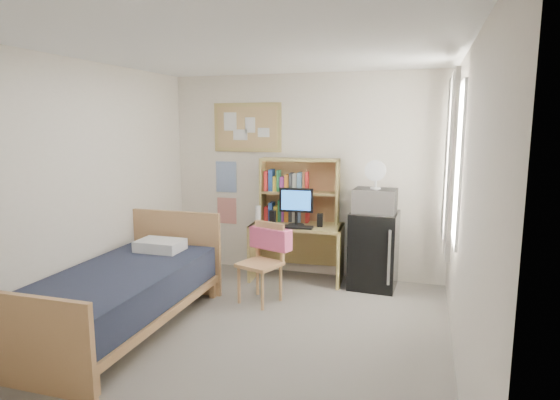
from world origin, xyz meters
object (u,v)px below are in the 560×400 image
(desk_chair, at_px, (260,264))
(speaker_right, at_px, (320,220))
(bed, at_px, (121,300))
(mini_fridge, at_px, (374,250))
(microwave, at_px, (375,201))
(desk, at_px, (297,252))
(bulletin_board, at_px, (247,127))
(desk_fan, at_px, (376,176))
(monitor, at_px, (296,208))
(speaker_left, at_px, (273,218))

(desk_chair, distance_m, speaker_right, 1.03)
(desk_chair, bearing_deg, speaker_right, 78.15)
(desk_chair, relative_size, bed, 0.41)
(mini_fridge, height_order, bed, mini_fridge)
(speaker_right, bearing_deg, microwave, -0.88)
(desk, xyz_separation_m, speaker_right, (0.30, -0.04, 0.44))
(desk_chair, xyz_separation_m, mini_fridge, (1.15, 0.88, 0.02))
(mini_fridge, bearing_deg, desk, -176.42)
(bulletin_board, bearing_deg, bed, -101.75)
(desk_fan, bearing_deg, desk_chair, -140.32)
(monitor, bearing_deg, mini_fridge, 0.59)
(desk, bearing_deg, desk_chair, -106.16)
(mini_fridge, xyz_separation_m, desk_fan, (-0.00, -0.02, 0.90))
(desk, distance_m, bed, 2.29)
(bed, bearing_deg, desk_chair, 45.06)
(monitor, xyz_separation_m, speaker_right, (0.30, 0.02, -0.14))
(desk_chair, bearing_deg, desk_fan, 55.84)
(mini_fridge, relative_size, monitor, 2.07)
(desk, bearing_deg, bulletin_board, 155.38)
(speaker_right, bearing_deg, speaker_left, 180.00)
(monitor, distance_m, speaker_left, 0.33)
(speaker_right, relative_size, microwave, 0.34)
(mini_fridge, distance_m, microwave, 0.61)
(monitor, distance_m, desk_fan, 1.04)
(desk, distance_m, mini_fridge, 0.96)
(bulletin_board, relative_size, microwave, 1.92)
(desk_chair, xyz_separation_m, desk_fan, (1.15, 0.86, 0.92))
(mini_fridge, height_order, desk_fan, desk_fan)
(speaker_left, height_order, desk_fan, desk_fan)
(mini_fridge, relative_size, speaker_right, 5.63)
(bed, distance_m, desk_fan, 3.10)
(desk, distance_m, desk_fan, 1.39)
(bulletin_board, height_order, desk_chair, bulletin_board)
(desk_chair, bearing_deg, microwave, 55.84)
(bulletin_board, relative_size, speaker_right, 5.71)
(bulletin_board, distance_m, desk_fan, 1.84)
(speaker_right, bearing_deg, bulletin_board, 158.99)
(speaker_right, xyz_separation_m, desk_fan, (0.65, 0.03, 0.56))
(monitor, bearing_deg, desk_fan, -0.60)
(desk_fan, bearing_deg, speaker_left, -173.88)
(desk, bearing_deg, desk_fan, -4.19)
(monitor, relative_size, desk_fan, 1.47)
(speaker_right, bearing_deg, mini_fridge, 0.85)
(desk, xyz_separation_m, monitor, (0.00, -0.06, 0.58))
(bulletin_board, xyz_separation_m, desk, (0.77, -0.29, -1.56))
(desk_chair, relative_size, desk_fan, 2.92)
(desk_chair, height_order, speaker_left, same)
(microwave, height_order, desk_fan, desk_fan)
(bed, relative_size, microwave, 4.40)
(bed, height_order, speaker_right, speaker_right)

